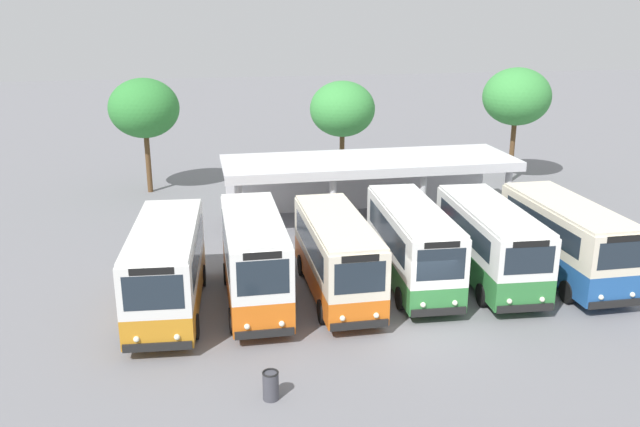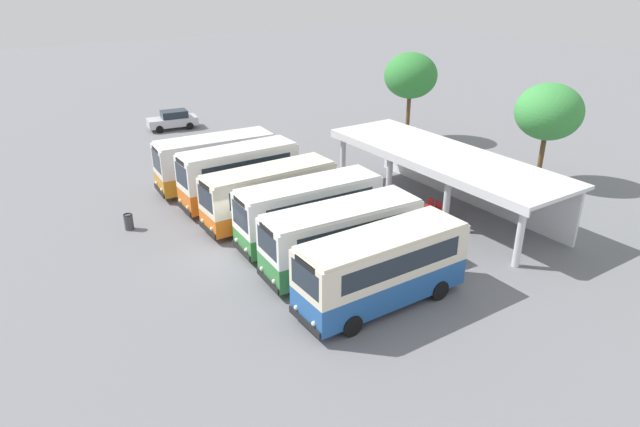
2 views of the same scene
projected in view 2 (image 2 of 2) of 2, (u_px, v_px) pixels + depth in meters
ground_plane at (232, 256)px, 27.52m from camera, size 180.00×180.00×0.00m
city_bus_nearest_orange at (216, 161)px, 35.19m from camera, size 2.90×7.65×3.38m
city_bus_second_in_row at (239, 174)px, 32.69m from camera, size 2.29×7.11×3.55m
city_bus_middle_cream at (269, 193)px, 30.40m from camera, size 2.31×7.56×3.21m
city_bus_fourth_amber at (309, 210)px, 28.15m from camera, size 2.57×7.74×3.32m
city_bus_fifth_blue at (342, 236)px, 25.53m from camera, size 2.76×7.79×3.24m
city_bus_far_end_green at (382, 266)px, 22.87m from camera, size 2.49×7.64×3.30m
parked_car_flank at (173, 120)px, 48.67m from camera, size 2.34×4.43×1.62m
terminal_canopy at (450, 165)px, 32.20m from camera, size 15.46×4.96×3.40m
waiting_chair_end_by_column at (429, 204)px, 32.18m from camera, size 0.45×0.45×0.86m
waiting_chair_second_from_end at (437, 207)px, 31.77m from camera, size 0.45×0.45×0.86m
waiting_chair_middle_seat at (444, 210)px, 31.34m from camera, size 0.45×0.45×0.86m
roadside_tree_behind_canopy at (549, 112)px, 34.98m from camera, size 4.21×4.21×6.55m
roadside_tree_west_of_canopy at (411, 76)px, 43.95m from camera, size 4.21×4.21×7.02m
litter_bin_apron at (129, 222)px, 30.12m from camera, size 0.49×0.49×0.90m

